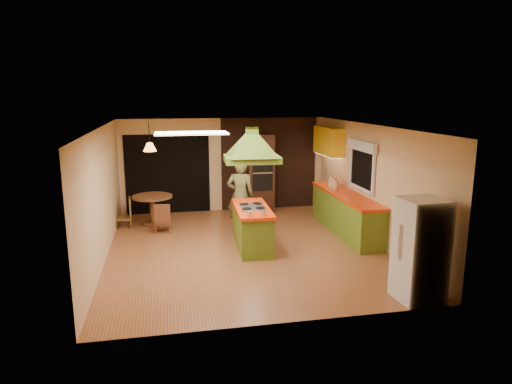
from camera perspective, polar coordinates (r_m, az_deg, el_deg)
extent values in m
plane|color=#9C5A33|center=(9.54, -1.42, -6.96)|extent=(6.50, 6.50, 0.00)
plane|color=beige|center=(12.38, -4.04, 3.41)|extent=(5.50, 0.00, 5.50)
plane|color=beige|center=(6.14, 3.74, -5.65)|extent=(5.50, 0.00, 5.50)
plane|color=beige|center=(9.17, -18.66, -0.29)|extent=(0.00, 6.50, 6.50)
plane|color=beige|center=(10.04, 14.19, 1.02)|extent=(0.00, 6.50, 6.50)
plane|color=silver|center=(9.04, -1.51, 8.19)|extent=(6.50, 6.50, 0.00)
cube|color=#381E14|center=(12.57, 1.64, 3.57)|extent=(2.64, 0.03, 2.50)
cube|color=black|center=(12.30, -10.97, 2.21)|extent=(2.20, 0.03, 2.10)
cube|color=olive|center=(10.64, 11.13, -2.76)|extent=(0.58, 3.00, 0.86)
cube|color=#E53807|center=(10.53, 11.23, -0.34)|extent=(0.62, 3.05, 0.06)
cube|color=yellow|center=(11.88, 9.04, 6.33)|extent=(0.34, 1.40, 0.70)
cube|color=black|center=(10.34, 13.19, 3.07)|extent=(0.03, 1.16, 0.96)
cube|color=white|center=(10.25, 13.06, 5.66)|extent=(0.10, 1.35, 0.22)
cube|color=white|center=(7.73, -8.10, 7.29)|extent=(1.20, 0.60, 0.03)
cube|color=#5B7A1E|center=(9.45, -0.48, -4.61)|extent=(0.70, 1.66, 0.80)
cube|color=#ED3307|center=(9.34, -0.48, -2.09)|extent=(0.76, 1.73, 0.06)
cube|color=silver|center=(9.33, -0.48, -1.87)|extent=(0.52, 0.74, 0.02)
cube|color=#54701C|center=(9.14, -0.49, 4.14)|extent=(1.13, 0.84, 0.13)
pyramid|color=#54701C|center=(9.08, -0.50, 7.33)|extent=(1.13, 0.84, 0.45)
cube|color=#54701C|center=(9.08, -0.50, 7.78)|extent=(0.22, 0.22, 0.13)
imported|color=brown|center=(10.48, -1.98, -0.42)|extent=(0.69, 0.52, 1.69)
cube|color=white|center=(7.43, 19.86, -6.81)|extent=(0.69, 0.66, 1.60)
cube|color=#402014|center=(12.27, 0.55, 2.39)|extent=(0.71, 0.61, 2.09)
cube|color=black|center=(11.93, 0.85, 3.57)|extent=(0.54, 0.04, 0.45)
cube|color=black|center=(12.02, 0.84, 1.21)|extent=(0.54, 0.04, 0.45)
cylinder|color=brown|center=(11.30, -12.85, -0.56)|extent=(0.96, 0.96, 0.05)
cylinder|color=brown|center=(11.37, -12.77, -2.21)|extent=(0.14, 0.14, 0.67)
cylinder|color=brown|center=(11.46, -12.69, -3.85)|extent=(0.54, 0.54, 0.05)
cone|color=#FF9E3F|center=(11.10, -13.14, 5.50)|extent=(0.41, 0.41, 0.20)
cylinder|color=beige|center=(11.17, 9.56, 1.23)|extent=(0.22, 0.22, 0.24)
cylinder|color=beige|center=(10.99, 9.91, 0.95)|extent=(0.16, 0.16, 0.21)
cylinder|color=#FDF6CC|center=(11.26, 9.38, 1.15)|extent=(0.17, 0.17, 0.17)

